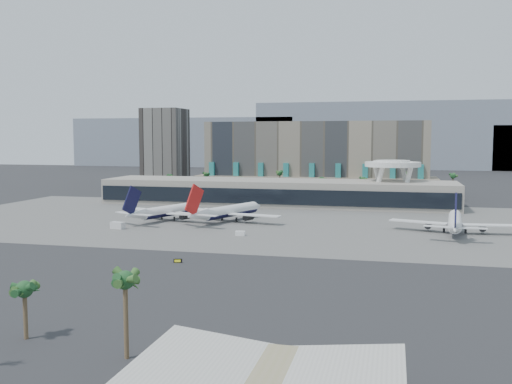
% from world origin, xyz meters
% --- Properties ---
extents(ground, '(900.00, 900.00, 0.00)m').
position_xyz_m(ground, '(0.00, 0.00, 0.00)').
color(ground, '#232326').
rests_on(ground, ground).
extents(apron_pad, '(260.00, 130.00, 0.06)m').
position_xyz_m(apron_pad, '(0.00, 55.00, 0.03)').
color(apron_pad, '#5B5B59').
rests_on(apron_pad, ground).
extents(mountain_ridge, '(680.00, 60.00, 70.00)m').
position_xyz_m(mountain_ridge, '(27.88, 470.00, 29.89)').
color(mountain_ridge, gray).
rests_on(mountain_ridge, ground).
extents(hotel, '(140.00, 30.00, 42.00)m').
position_xyz_m(hotel, '(10.00, 174.41, 16.81)').
color(hotel, gray).
rests_on(hotel, ground).
extents(office_tower, '(30.00, 30.00, 52.00)m').
position_xyz_m(office_tower, '(-95.00, 200.00, 22.94)').
color(office_tower, black).
rests_on(office_tower, ground).
extents(terminal, '(170.00, 32.50, 14.50)m').
position_xyz_m(terminal, '(0.00, 109.84, 6.52)').
color(terminal, '#B6ACA0').
rests_on(terminal, ground).
extents(saucer_structure, '(26.00, 26.00, 21.89)m').
position_xyz_m(saucer_structure, '(55.00, 116.00, 18.45)').
color(saucer_structure, white).
rests_on(saucer_structure, ground).
extents(palm_row, '(157.80, 2.80, 13.10)m').
position_xyz_m(palm_row, '(7.00, 145.00, 10.50)').
color(palm_row, brown).
rests_on(palm_row, ground).
extents(airliner_left, '(40.36, 41.67, 15.07)m').
position_xyz_m(airliner_left, '(-31.07, 46.93, 3.80)').
color(airliner_left, white).
rests_on(airliner_left, ground).
extents(airliner_centre, '(42.54, 43.88, 16.00)m').
position_xyz_m(airliner_centre, '(-6.84, 50.06, 4.04)').
color(airliner_centre, white).
rests_on(airliner_centre, ground).
extents(airliner_right, '(44.10, 45.57, 15.74)m').
position_xyz_m(airliner_right, '(76.14, 41.46, 3.97)').
color(airliner_right, white).
rests_on(airliner_right, ground).
extents(service_vehicle_a, '(5.55, 3.62, 2.50)m').
position_xyz_m(service_vehicle_a, '(-39.92, 23.27, 1.25)').
color(service_vehicle_a, silver).
rests_on(service_vehicle_a, ground).
extents(service_vehicle_b, '(3.30, 2.17, 1.59)m').
position_xyz_m(service_vehicle_b, '(6.37, 19.75, 0.79)').
color(service_vehicle_b, white).
rests_on(service_vehicle_b, ground).
extents(taxiway_sign, '(2.23, 0.93, 1.02)m').
position_xyz_m(taxiway_sign, '(1.32, -23.73, 0.50)').
color(taxiway_sign, black).
rests_on(taxiway_sign, ground).
extents(near_palm_a, '(6.00, 6.00, 9.60)m').
position_xyz_m(near_palm_a, '(-1.70, -82.64, 6.81)').
color(near_palm_a, brown).
rests_on(near_palm_a, ground).
extents(near_palm_b, '(6.00, 6.00, 13.17)m').
position_xyz_m(near_palm_b, '(17.80, -86.31, 10.31)').
color(near_palm_b, brown).
rests_on(near_palm_b, ground).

